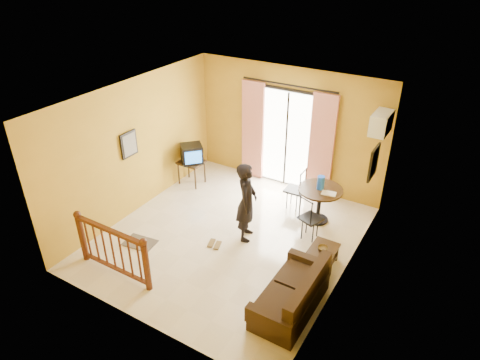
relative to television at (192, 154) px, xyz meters
The scene contains 19 objects.
ground 2.43m from the television, 35.73° to the right, with size 5.00×5.00×0.00m, color beige.
room_shell 2.48m from the television, 35.73° to the right, with size 5.00×5.00×5.00m.
balcony_door 2.20m from the television, 30.26° to the left, with size 2.25×0.14×2.46m.
tv_table 0.29m from the television, behind, with size 0.57×0.48×0.58m.
television is the anchor object (origin of this frame).
picture_left 1.76m from the television, 102.76° to the right, with size 0.05×0.42×0.52m.
dining_table 3.13m from the television, ahead, with size 0.90×0.90×0.75m.
water_jug 3.12m from the television, ahead, with size 0.15×0.15×0.28m, color blue.
serving_tray 3.33m from the television, ahead, with size 0.28×0.18×0.02m, color beige.
dining_chairs 2.96m from the television, ahead, with size 1.17×1.29×0.95m.
air_conditioner 4.23m from the television, ahead, with size 0.31×0.60×0.40m.
botanical_print 4.17m from the television, ahead, with size 0.05×0.50×0.60m.
coffee_table 3.98m from the television, 19.36° to the right, with size 0.45×0.81×0.36m.
bowl 3.94m from the television, 18.34° to the right, with size 0.19×0.19×0.06m, color #533F1C.
sofa 4.48m from the television, 33.32° to the right, with size 0.74×1.59×0.76m.
standing_person 2.44m from the television, 28.64° to the right, with size 0.58×0.38×1.60m, color black.
stair_balustrade 3.33m from the television, 77.54° to the right, with size 1.63×0.13×1.04m.
doormat 2.57m from the television, 78.51° to the right, with size 0.60×0.40×0.02m, color #524A41.
sandals 2.56m from the television, 44.34° to the right, with size 0.31×0.27×0.03m.
Camera 1 is at (3.64, -5.70, 5.10)m, focal length 32.00 mm.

